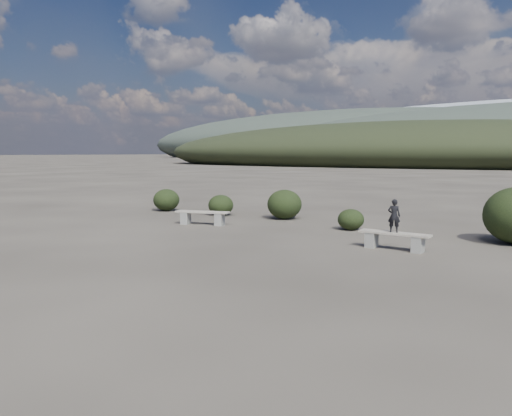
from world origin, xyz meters
The scene contains 8 objects.
ground centered at (0.00, 0.00, 0.00)m, with size 1200.00×1200.00×0.00m, color #312C26.
bench_left centered at (-4.32, 6.21, 0.30)m, with size 1.98×0.96×0.49m.
bench_right centered at (2.87, 5.39, 0.29)m, with size 1.89×0.44×0.47m.
seated_person centered at (2.85, 5.39, 0.91)m, with size 0.32×0.21×0.88m, color black.
shrub_a centered at (-5.39, 8.71, 0.42)m, with size 1.03×1.03×0.85m, color black.
shrub_b centered at (-2.65, 9.16, 0.57)m, with size 1.33×1.33×1.14m, color black.
shrub_c centered at (0.57, 7.99, 0.35)m, with size 0.87×0.87×0.70m, color black.
shrub_f centered at (-8.40, 8.70, 0.48)m, with size 1.14×1.14×0.97m, color black.
Camera 1 is at (6.94, -7.46, 2.55)m, focal length 35.00 mm.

